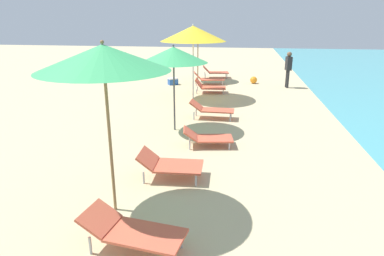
{
  "coord_description": "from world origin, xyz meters",
  "views": [
    {
      "loc": [
        2.49,
        3.19,
        3.14
      ],
      "look_at": [
        1.7,
        8.57,
        1.34
      ],
      "focal_mm": 31.63,
      "sensor_mm": 36.0,
      "label": 1
    }
  ],
  "objects_px": {
    "lounger_fourth_shoreside": "(211,109)",
    "umbrella_fifth": "(193,34)",
    "umbrella_third": "(103,58)",
    "lounger_farthest_inland": "(208,78)",
    "umbrella_fourth": "(174,55)",
    "lounger_farthest_shoreside": "(215,72)",
    "lounger_fourth_inland": "(207,137)",
    "lounger_third_shoreside": "(170,164)",
    "beach_ball": "(254,80)",
    "lounger_fifth_shoreside": "(209,86)",
    "cooler_box": "(173,81)",
    "lounger_third_inland": "(132,231)",
    "person_walking_near": "(288,66)",
    "umbrella_farthest": "(198,35)"
  },
  "relations": [
    {
      "from": "umbrella_fourth",
      "to": "lounger_fifth_shoreside",
      "type": "distance_m",
      "value": 5.54
    },
    {
      "from": "lounger_fourth_inland",
      "to": "umbrella_fifth",
      "type": "relative_size",
      "value": 0.46
    },
    {
      "from": "umbrella_fourth",
      "to": "lounger_farthest_inland",
      "type": "distance_m",
      "value": 7.26
    },
    {
      "from": "beach_ball",
      "to": "lounger_farthest_shoreside",
      "type": "bearing_deg",
      "value": 146.43
    },
    {
      "from": "umbrella_farthest",
      "to": "lounger_farthest_inland",
      "type": "distance_m",
      "value": 2.28
    },
    {
      "from": "lounger_third_shoreside",
      "to": "umbrella_farthest",
      "type": "height_order",
      "value": "umbrella_farthest"
    },
    {
      "from": "umbrella_fifth",
      "to": "umbrella_farthest",
      "type": "xyz_separation_m",
      "value": [
        -0.33,
        3.94,
        -0.23
      ]
    },
    {
      "from": "cooler_box",
      "to": "beach_ball",
      "type": "distance_m",
      "value": 3.97
    },
    {
      "from": "lounger_third_shoreside",
      "to": "lounger_third_inland",
      "type": "distance_m",
      "value": 2.28
    },
    {
      "from": "umbrella_fourth",
      "to": "lounger_farthest_shoreside",
      "type": "distance_m",
      "value": 9.14
    },
    {
      "from": "umbrella_farthest",
      "to": "umbrella_third",
      "type": "bearing_deg",
      "value": -89.13
    },
    {
      "from": "umbrella_fifth",
      "to": "lounger_fifth_shoreside",
      "type": "height_order",
      "value": "umbrella_fifth"
    },
    {
      "from": "umbrella_farthest",
      "to": "lounger_farthest_inland",
      "type": "xyz_separation_m",
      "value": [
        0.61,
        -0.92,
        -1.99
      ]
    },
    {
      "from": "lounger_fourth_inland",
      "to": "lounger_farthest_inland",
      "type": "bearing_deg",
      "value": 86.84
    },
    {
      "from": "lounger_fourth_inland",
      "to": "cooler_box",
      "type": "relative_size",
      "value": 2.41
    },
    {
      "from": "lounger_third_inland",
      "to": "lounger_fourth_inland",
      "type": "bearing_deg",
      "value": 90.42
    },
    {
      "from": "lounger_fourth_shoreside",
      "to": "lounger_farthest_inland",
      "type": "xyz_separation_m",
      "value": [
        -0.69,
        5.73,
        -0.02
      ]
    },
    {
      "from": "umbrella_third",
      "to": "lounger_farthest_inland",
      "type": "distance_m",
      "value": 11.61
    },
    {
      "from": "lounger_farthest_shoreside",
      "to": "person_walking_near",
      "type": "distance_m",
      "value": 4.17
    },
    {
      "from": "umbrella_fifth",
      "to": "lounger_fifth_shoreside",
      "type": "distance_m",
      "value": 2.6
    },
    {
      "from": "lounger_fourth_inland",
      "to": "beach_ball",
      "type": "xyz_separation_m",
      "value": [
        1.38,
        8.77,
        -0.07
      ]
    },
    {
      "from": "umbrella_fourth",
      "to": "person_walking_near",
      "type": "height_order",
      "value": "umbrella_fourth"
    },
    {
      "from": "lounger_fifth_shoreside",
      "to": "cooler_box",
      "type": "xyz_separation_m",
      "value": [
        -1.92,
        1.55,
        -0.11
      ]
    },
    {
      "from": "lounger_fourth_shoreside",
      "to": "lounger_farthest_shoreside",
      "type": "xyz_separation_m",
      "value": [
        -0.51,
        7.66,
        0.01
      ]
    },
    {
      "from": "beach_ball",
      "to": "lounger_third_shoreside",
      "type": "bearing_deg",
      "value": -100.38
    },
    {
      "from": "umbrella_third",
      "to": "lounger_fourth_shoreside",
      "type": "relative_size",
      "value": 1.97
    },
    {
      "from": "lounger_fourth_inland",
      "to": "lounger_fourth_shoreside",
      "type": "bearing_deg",
      "value": 84.13
    },
    {
      "from": "lounger_fourth_shoreside",
      "to": "lounger_farthest_inland",
      "type": "height_order",
      "value": "lounger_farthest_inland"
    },
    {
      "from": "lounger_fifth_shoreside",
      "to": "cooler_box",
      "type": "height_order",
      "value": "lounger_fifth_shoreside"
    },
    {
      "from": "lounger_third_shoreside",
      "to": "lounger_fifth_shoreside",
      "type": "height_order",
      "value": "lounger_fifth_shoreside"
    },
    {
      "from": "lounger_fifth_shoreside",
      "to": "lounger_farthest_inland",
      "type": "xyz_separation_m",
      "value": [
        -0.25,
        1.84,
        0.03
      ]
    },
    {
      "from": "umbrella_third",
      "to": "lounger_farthest_shoreside",
      "type": "height_order",
      "value": "umbrella_third"
    },
    {
      "from": "lounger_farthest_shoreside",
      "to": "beach_ball",
      "type": "distance_m",
      "value": 2.43
    },
    {
      "from": "lounger_third_shoreside",
      "to": "cooler_box",
      "type": "relative_size",
      "value": 2.38
    },
    {
      "from": "umbrella_third",
      "to": "person_walking_near",
      "type": "height_order",
      "value": "umbrella_third"
    },
    {
      "from": "lounger_third_inland",
      "to": "beach_ball",
      "type": "relative_size",
      "value": 4.43
    },
    {
      "from": "lounger_fourth_shoreside",
      "to": "lounger_third_shoreside",
      "type": "bearing_deg",
      "value": -94.53
    },
    {
      "from": "umbrella_third",
      "to": "umbrella_farthest",
      "type": "relative_size",
      "value": 1.08
    },
    {
      "from": "lounger_third_inland",
      "to": "umbrella_fifth",
      "type": "relative_size",
      "value": 0.53
    },
    {
      "from": "umbrella_third",
      "to": "lounger_fifth_shoreside",
      "type": "xyz_separation_m",
      "value": [
        0.67,
        9.54,
        -2.29
      ]
    },
    {
      "from": "lounger_third_shoreside",
      "to": "umbrella_fifth",
      "type": "bearing_deg",
      "value": 92.08
    },
    {
      "from": "umbrella_third",
      "to": "umbrella_fifth",
      "type": "relative_size",
      "value": 0.98
    },
    {
      "from": "umbrella_third",
      "to": "umbrella_fourth",
      "type": "xyz_separation_m",
      "value": [
        0.17,
        4.36,
        -0.41
      ]
    },
    {
      "from": "lounger_farthest_shoreside",
      "to": "lounger_fourth_inland",
      "type": "bearing_deg",
      "value": -94.39
    },
    {
      "from": "lounger_third_inland",
      "to": "person_walking_near",
      "type": "height_order",
      "value": "person_walking_near"
    },
    {
      "from": "lounger_third_shoreside",
      "to": "umbrella_fifth",
      "type": "distance_m",
      "value": 7.42
    },
    {
      "from": "lounger_third_shoreside",
      "to": "lounger_third_inland",
      "type": "xyz_separation_m",
      "value": [
        -0.05,
        -2.28,
        0.01
      ]
    },
    {
      "from": "lounger_fourth_shoreside",
      "to": "umbrella_fifth",
      "type": "distance_m",
      "value": 3.63
    },
    {
      "from": "lounger_fourth_inland",
      "to": "beach_ball",
      "type": "distance_m",
      "value": 8.88
    },
    {
      "from": "lounger_third_inland",
      "to": "lounger_fourth_shoreside",
      "type": "distance_m",
      "value": 6.64
    }
  ]
}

